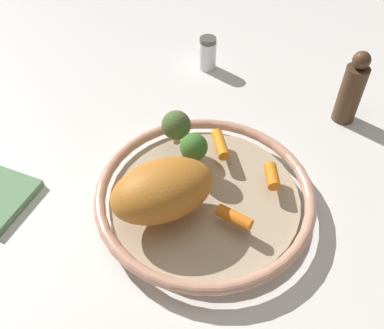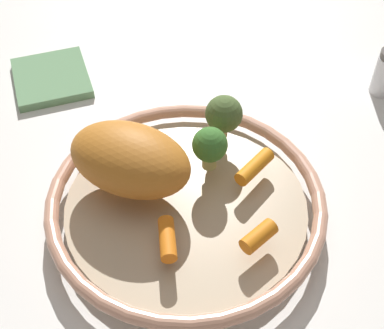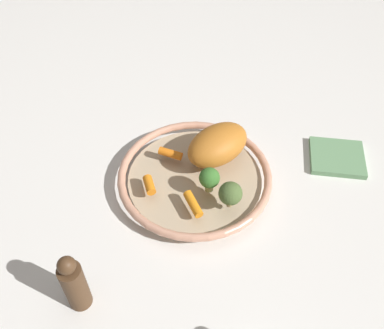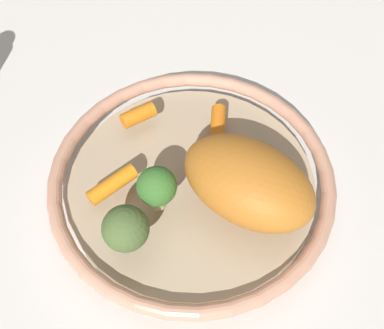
{
  "view_description": "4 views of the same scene",
  "coord_description": "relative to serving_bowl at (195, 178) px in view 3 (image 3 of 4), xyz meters",
  "views": [
    {
      "loc": [
        -0.02,
        0.43,
        0.55
      ],
      "look_at": [
        0.02,
        -0.01,
        0.08
      ],
      "focal_mm": 39.18,
      "sensor_mm": 36.0,
      "label": 1
    },
    {
      "loc": [
        -0.35,
        0.24,
        0.55
      ],
      "look_at": [
        0.01,
        -0.02,
        0.08
      ],
      "focal_mm": 49.79,
      "sensor_mm": 36.0,
      "label": 2
    },
    {
      "loc": [
        -0.12,
        -0.64,
        0.8
      ],
      "look_at": [
        -0.01,
        0.0,
        0.07
      ],
      "focal_mm": 41.57,
      "sensor_mm": 36.0,
      "label": 3
    },
    {
      "loc": [
        0.29,
        -0.14,
        0.53
      ],
      "look_at": [
        -0.0,
        0.0,
        0.05
      ],
      "focal_mm": 45.34,
      "sensor_mm": 36.0,
      "label": 4
    }
  ],
  "objects": [
    {
      "name": "pepper_mill",
      "position": [
        -0.26,
        -0.25,
        0.05
      ],
      "size": [
        0.04,
        0.04,
        0.15
      ],
      "color": "#4C331E",
      "rests_on": "ground_plane"
    },
    {
      "name": "broccoli_floret_edge",
      "position": [
        0.02,
        -0.05,
        0.06
      ],
      "size": [
        0.05,
        0.05,
        0.06
      ],
      "color": "#9CA466",
      "rests_on": "serving_bowl"
    },
    {
      "name": "baby_carrot_right",
      "position": [
        -0.02,
        -0.09,
        0.03
      ],
      "size": [
        0.03,
        0.07,
        0.02
      ],
      "primitive_type": "cylinder",
      "rotation": [
        1.54,
        0.0,
        3.4
      ],
      "color": "orange",
      "rests_on": "serving_bowl"
    },
    {
      "name": "broccoli_floret_large",
      "position": [
        0.06,
        -0.1,
        0.06
      ],
      "size": [
        0.05,
        0.05,
        0.06
      ],
      "color": "tan",
      "rests_on": "serving_bowl"
    },
    {
      "name": "roast_chicken_piece",
      "position": [
        0.06,
        0.04,
        0.06
      ],
      "size": [
        0.19,
        0.17,
        0.08
      ],
      "primitive_type": "ellipsoid",
      "rotation": [
        0.0,
        0.0,
        3.68
      ],
      "color": "#BD6E24",
      "rests_on": "serving_bowl"
    },
    {
      "name": "baby_carrot_left",
      "position": [
        -0.11,
        -0.03,
        0.03
      ],
      "size": [
        0.03,
        0.05,
        0.02
      ],
      "primitive_type": "cylinder",
      "rotation": [
        1.55,
        0.0,
        0.12
      ],
      "color": "orange",
      "rests_on": "serving_bowl"
    },
    {
      "name": "serving_bowl",
      "position": [
        0.0,
        0.0,
        0.0
      ],
      "size": [
        0.35,
        0.35,
        0.04
      ],
      "color": "tan",
      "rests_on": "ground_plane"
    },
    {
      "name": "baby_carrot_back",
      "position": [
        -0.05,
        0.06,
        0.03
      ],
      "size": [
        0.06,
        0.04,
        0.02
      ],
      "primitive_type": "cylinder",
      "rotation": [
        1.53,
        0.0,
        4.19
      ],
      "color": "orange",
      "rests_on": "serving_bowl"
    },
    {
      "name": "dish_towel",
      "position": [
        0.36,
        0.02,
        -0.02
      ],
      "size": [
        0.16,
        0.15,
        0.01
      ],
      "primitive_type": "cube",
      "rotation": [
        0.0,
        0.0,
        -0.3
      ],
      "color": "#669366",
      "rests_on": "ground_plane"
    },
    {
      "name": "ground_plane",
      "position": [
        0.0,
        0.0,
        -0.02
      ],
      "size": [
        2.31,
        2.31,
        0.0
      ],
      "primitive_type": "plane",
      "color": "silver"
    }
  ]
}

